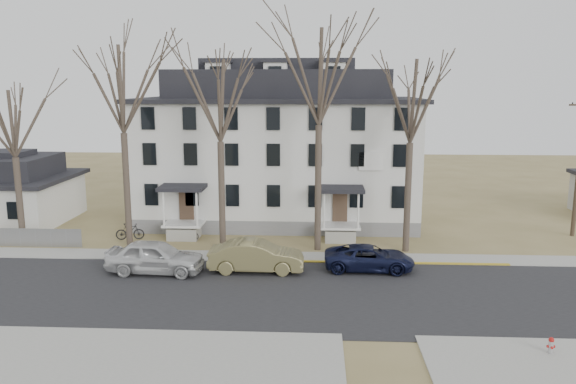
# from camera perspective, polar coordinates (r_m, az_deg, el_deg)

# --- Properties ---
(ground) EXTENTS (120.00, 120.00, 0.00)m
(ground) POSITION_cam_1_polar(r_m,az_deg,el_deg) (26.32, 0.79, -11.96)
(ground) COLOR olive
(ground) RESTS_ON ground
(main_road) EXTENTS (120.00, 10.00, 0.04)m
(main_road) POSITION_cam_1_polar(r_m,az_deg,el_deg) (28.17, 0.95, -10.39)
(main_road) COLOR #27272A
(main_road) RESTS_ON ground
(far_sidewalk) EXTENTS (120.00, 2.00, 0.08)m
(far_sidewalk) POSITION_cam_1_polar(r_m,az_deg,el_deg) (33.83, 1.31, -6.71)
(far_sidewalk) COLOR #A09F97
(far_sidewalk) RESTS_ON ground
(near_sidewalk_left) EXTENTS (20.00, 5.00, 0.08)m
(near_sidewalk_left) POSITION_cam_1_polar(r_m,az_deg,el_deg) (23.52, -20.38, -15.57)
(near_sidewalk_left) COLOR #A09F97
(near_sidewalk_left) RESTS_ON ground
(yellow_curb) EXTENTS (14.00, 0.25, 0.06)m
(yellow_curb) POSITION_cam_1_polar(r_m,az_deg,el_deg) (33.22, 9.98, -7.21)
(yellow_curb) COLOR gold
(yellow_curb) RESTS_ON ground
(boarding_house) EXTENTS (20.80, 12.36, 12.05)m
(boarding_house) POSITION_cam_1_polar(r_m,az_deg,el_deg) (42.57, -0.97, 4.33)
(boarding_house) COLOR slate
(boarding_house) RESTS_ON ground
(small_house) EXTENTS (8.70, 8.70, 5.00)m
(small_house) POSITION_cam_1_polar(r_m,az_deg,el_deg) (46.97, -26.28, -0.04)
(small_house) COLOR silver
(small_house) RESTS_ON ground
(tree_far_left) EXTENTS (8.40, 8.40, 13.72)m
(tree_far_left) POSITION_cam_1_polar(r_m,az_deg,el_deg) (36.07, -16.60, 10.62)
(tree_far_left) COLOR #473B31
(tree_far_left) RESTS_ON ground
(tree_mid_left) EXTENTS (7.80, 7.80, 12.74)m
(tree_mid_left) POSITION_cam_1_polar(r_m,az_deg,el_deg) (34.56, -6.97, 9.77)
(tree_mid_left) COLOR #473B31
(tree_mid_left) RESTS_ON ground
(tree_center) EXTENTS (9.00, 9.00, 14.70)m
(tree_center) POSITION_cam_1_polar(r_m,az_deg,el_deg) (34.06, 3.20, 12.31)
(tree_center) COLOR #473B31
(tree_center) RESTS_ON ground
(tree_mid_right) EXTENTS (7.80, 7.80, 12.74)m
(tree_mid_right) POSITION_cam_1_polar(r_m,az_deg,el_deg) (34.51, 12.47, 9.59)
(tree_mid_right) COLOR #473B31
(tree_mid_right) RESTS_ON ground
(tree_bungalow) EXTENTS (6.60, 6.60, 10.78)m
(tree_bungalow) POSITION_cam_1_polar(r_m,az_deg,el_deg) (38.99, -26.23, 6.67)
(tree_bungalow) COLOR #473B31
(tree_bungalow) RESTS_ON ground
(car_silver) EXTENTS (5.43, 2.43, 1.81)m
(car_silver) POSITION_cam_1_polar(r_m,az_deg,el_deg) (31.75, -13.33, -6.48)
(car_silver) COLOR silver
(car_silver) RESTS_ON ground
(car_tan) EXTENTS (5.24, 1.85, 1.73)m
(car_tan) POSITION_cam_1_polar(r_m,az_deg,el_deg) (31.21, -3.24, -6.58)
(car_tan) COLOR olive
(car_tan) RESTS_ON ground
(car_navy) EXTENTS (5.03, 2.43, 1.38)m
(car_navy) POSITION_cam_1_polar(r_m,az_deg,el_deg) (31.76, 8.25, -6.70)
(car_navy) COLOR black
(car_navy) RESTS_ON ground
(bicycle_left) EXTENTS (1.59, 0.70, 0.81)m
(bicycle_left) POSITION_cam_1_polar(r_m,az_deg,el_deg) (38.02, -10.16, -4.27)
(bicycle_left) COLOR black
(bicycle_left) RESTS_ON ground
(bicycle_right) EXTENTS (1.93, 0.86, 1.12)m
(bicycle_right) POSITION_cam_1_polar(r_m,az_deg,el_deg) (38.87, -15.76, -3.94)
(bicycle_right) COLOR black
(bicycle_right) RESTS_ON ground
(fire_hydrant) EXTENTS (0.30, 0.28, 0.72)m
(fire_hydrant) POSITION_cam_1_polar(r_m,az_deg,el_deg) (24.41, 25.14, -13.99)
(fire_hydrant) COLOR #B7B7BA
(fire_hydrant) RESTS_ON ground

